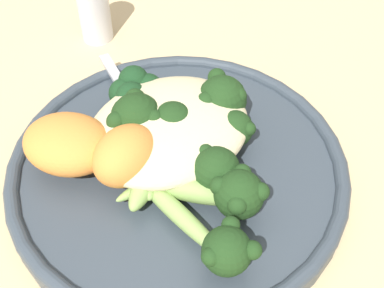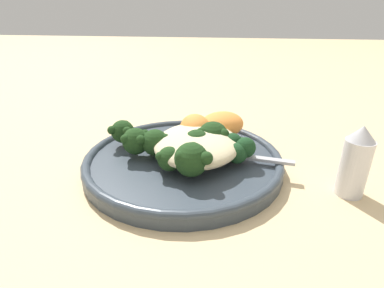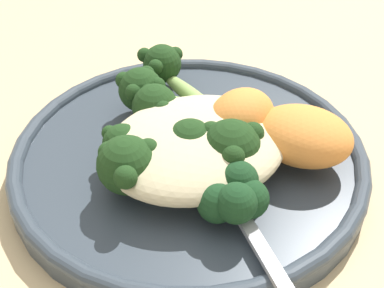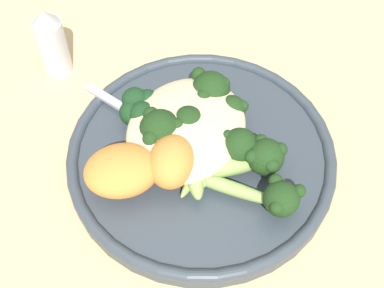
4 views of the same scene
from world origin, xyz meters
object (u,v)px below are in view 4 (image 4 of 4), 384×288
Objects in this scene: quinoa_mound at (183,127)px; sweet_potato_chunk_0 at (172,162)px; plate at (201,156)px; broccoli_stalk_5 at (188,136)px; broccoli_stalk_2 at (235,149)px; broccoli_stalk_4 at (205,100)px; sweet_potato_chunk_2 at (165,152)px; broccoli_stalk_3 at (223,125)px; salt_shaker at (52,42)px; spoon at (139,117)px; broccoli_stalk_1 at (253,160)px; sweet_potato_chunk_1 at (122,170)px; broccoli_stalk_0 at (265,195)px; kale_tuft at (142,108)px; broccoli_stalk_6 at (165,137)px.

sweet_potato_chunk_0 reaches higher than quinoa_mound.
plate is 2.99× the size of broccoli_stalk_5.
broccoli_stalk_2 is at bearing -45.68° from sweet_potato_chunk_0.
broccoli_stalk_4 reaches higher than sweet_potato_chunk_2.
sweet_potato_chunk_2 is (-0.03, 0.02, 0.03)m from plate.
broccoli_stalk_4 reaches higher than broccoli_stalk_3.
spoon is at bearing -104.08° from salt_shaker.
broccoli_stalk_1 is 0.02m from broccoli_stalk_2.
broccoli_stalk_5 reaches higher than quinoa_mound.
spoon is (-0.04, 0.05, -0.01)m from broccoli_stalk_4.
salt_shaker is at bearing 72.24° from broccoli_stalk_4.
broccoli_stalk_2 is at bearing -97.27° from salt_shaker.
broccoli_stalk_5 is at bearing 166.19° from broccoli_stalk_4.
broccoli_stalk_3 is 1.74× the size of sweet_potato_chunk_1.
broccoli_stalk_5 is 0.03m from sweet_potato_chunk_2.
quinoa_mound is at bearing -18.78° from sweet_potato_chunk_1.
spoon is at bearing 162.10° from broccoli_stalk_0.
quinoa_mound is 0.04m from broccoli_stalk_3.
broccoli_stalk_5 is (-0.00, 0.01, 0.03)m from plate.
broccoli_stalk_1 reaches higher than sweet_potato_chunk_2.
broccoli_stalk_2 is 0.03m from broccoli_stalk_3.
quinoa_mound is 0.05m from spoon.
broccoli_stalk_2 is 0.10m from kale_tuft.
sweet_potato_chunk_1 is 1.51× the size of kale_tuft.
salt_shaker is (0.03, 0.13, 0.01)m from kale_tuft.
sweet_potato_chunk_0 is at bearing -51.48° from sweet_potato_chunk_1.
kale_tuft is at bearing -6.18° from broccoli_stalk_6.
broccoli_stalk_5 is (-0.05, -0.01, -0.00)m from broccoli_stalk_4.
broccoli_stalk_0 is at bearing -88.99° from broccoli_stalk_1.
broccoli_stalk_2 is (0.00, 0.02, 0.00)m from broccoli_stalk_1.
kale_tuft is (0.07, 0.02, -0.00)m from sweet_potato_chunk_1.
salt_shaker reaches higher than broccoli_stalk_5.
sweet_potato_chunk_0 is 1.18× the size of kale_tuft.
sweet_potato_chunk_2 is (0.04, -0.02, -0.00)m from sweet_potato_chunk_1.
broccoli_stalk_6 is at bearing 138.75° from broccoli_stalk_2.
broccoli_stalk_6 is at bearing 163.99° from spoon.
broccoli_stalk_4 is at bearing -77.78° from broccoli_stalk_6.
broccoli_stalk_1 is 0.05m from broccoli_stalk_3.
broccoli_stalk_1 is at bearing -172.09° from spoon.
plate is 0.06m from broccoli_stalk_4.
broccoli_stalk_5 is 0.88× the size of spoon.
broccoli_stalk_3 is at bearing -16.36° from plate.
broccoli_stalk_4 is 0.06m from kale_tuft.
kale_tuft is at bearing 52.48° from sweet_potato_chunk_2.
broccoli_stalk_6 is at bearing 152.08° from broccoli_stalk_1.
spoon is at bearing 48.27° from broccoli_stalk_5.
broccoli_stalk_5 is 1.04× the size of salt_shaker.
broccoli_stalk_1 is 1.56× the size of sweet_potato_chunk_2.
broccoli_stalk_1 is 0.13m from spoon.
sweet_potato_chunk_1 is at bearing 161.22° from quinoa_mound.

